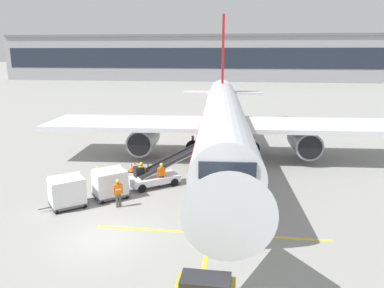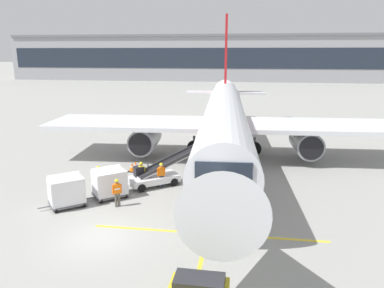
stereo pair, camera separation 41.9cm
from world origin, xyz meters
TOP-DOWN VIEW (x-y plane):
  - ground_plane at (0.00, 0.00)m, footprint 600.00×600.00m
  - parked_airplane at (5.36, 15.21)m, footprint 30.55×39.73m
  - belt_loader at (1.20, 7.74)m, footprint 5.14×4.27m
  - baggage_cart_lead at (-1.30, 5.16)m, footprint 2.63×2.50m
  - baggage_cart_second at (-3.34, 3.47)m, footprint 2.63×2.50m
  - ground_crew_by_loader at (1.58, 7.31)m, footprint 0.50×0.40m
  - ground_crew_by_carts at (-2.37, 6.07)m, footprint 0.32×0.56m
  - ground_crew_marshaller at (0.18, 7.33)m, footprint 0.56×0.31m
  - ground_crew_wingwalker at (-0.30, 3.78)m, footprint 0.50×0.41m
  - safety_cone_engine_keepout at (-1.43, 10.35)m, footprint 0.60×0.60m
  - safety_cone_wingtip at (-1.29, 10.76)m, footprint 0.62×0.62m
  - safety_cone_nose_mark at (-1.86, 14.61)m, footprint 0.71×0.71m
  - apron_guidance_line_lead_in at (5.35, 14.48)m, footprint 0.20×110.00m
  - apron_guidance_line_stop_bar at (5.40, 1.17)m, footprint 12.00×0.20m
  - terminal_building at (-9.01, 107.26)m, footprint 120.16×18.49m

SIDE VIEW (x-z plane):
  - ground_plane at x=0.00m, z-range 0.00..0.00m
  - apron_guidance_line_lead_in at x=5.35m, z-range 0.00..0.01m
  - apron_guidance_line_stop_bar at x=5.40m, z-range 0.00..0.01m
  - safety_cone_engine_keepout at x=-1.43m, z-range -0.01..0.67m
  - safety_cone_wingtip at x=-1.29m, z-range -0.01..0.69m
  - safety_cone_nose_mark at x=-1.86m, z-range -0.01..0.78m
  - belt_loader at x=1.20m, z-range -0.47..2.08m
  - ground_crew_by_loader at x=1.58m, z-range 0.13..1.87m
  - ground_crew_by_carts at x=-2.37m, z-range 0.13..1.87m
  - ground_crew_marshaller at x=0.18m, z-range 0.13..1.87m
  - ground_crew_wingwalker at x=-0.30m, z-range 0.13..1.87m
  - baggage_cart_lead at x=-1.30m, z-range 0.04..1.96m
  - baggage_cart_second at x=-3.34m, z-range 0.04..1.96m
  - parked_airplane at x=5.36m, z-range -3.25..10.05m
  - terminal_building at x=-9.01m, z-range -0.05..14.19m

